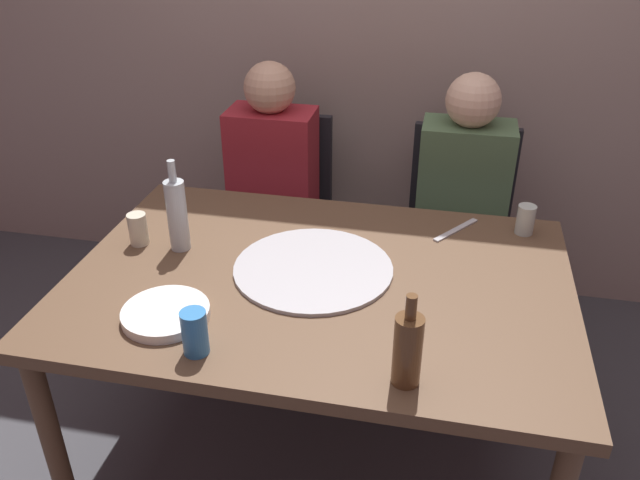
{
  "coord_description": "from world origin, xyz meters",
  "views": [
    {
      "loc": [
        0.34,
        -1.6,
        1.81
      ],
      "look_at": [
        -0.02,
        0.13,
        0.81
      ],
      "focal_mm": 36.35,
      "sensor_mm": 36.0,
      "label": 1
    }
  ],
  "objects_px": {
    "guest_in_sweater": "(268,193)",
    "pizza_tray": "(313,268)",
    "soda_can": "(195,332)",
    "chair_right": "(458,222)",
    "dining_table": "(319,297)",
    "tumbler_near": "(526,220)",
    "wine_bottle": "(177,214)",
    "chair_left": "(278,205)",
    "plate_stack": "(166,314)",
    "table_knife": "(456,230)",
    "tumbler_far": "(138,229)",
    "beer_bottle": "(408,349)",
    "guest_in_beanie": "(461,211)"
  },
  "relations": [
    {
      "from": "wine_bottle",
      "to": "beer_bottle",
      "type": "bearing_deg",
      "value": -32.14
    },
    {
      "from": "beer_bottle",
      "to": "pizza_tray",
      "type": "bearing_deg",
      "value": 126.2
    },
    {
      "from": "plate_stack",
      "to": "chair_left",
      "type": "height_order",
      "value": "chair_left"
    },
    {
      "from": "dining_table",
      "to": "soda_can",
      "type": "distance_m",
      "value": 0.49
    },
    {
      "from": "dining_table",
      "to": "chair_left",
      "type": "distance_m",
      "value": 1.01
    },
    {
      "from": "chair_right",
      "to": "guest_in_sweater",
      "type": "height_order",
      "value": "guest_in_sweater"
    },
    {
      "from": "pizza_tray",
      "to": "chair_right",
      "type": "height_order",
      "value": "chair_right"
    },
    {
      "from": "wine_bottle",
      "to": "chair_right",
      "type": "bearing_deg",
      "value": 43.51
    },
    {
      "from": "wine_bottle",
      "to": "chair_right",
      "type": "distance_m",
      "value": 1.28
    },
    {
      "from": "chair_right",
      "to": "plate_stack",
      "type": "bearing_deg",
      "value": 57.14
    },
    {
      "from": "guest_in_sweater",
      "to": "dining_table",
      "type": "bearing_deg",
      "value": 116.64
    },
    {
      "from": "wine_bottle",
      "to": "pizza_tray",
      "type": "bearing_deg",
      "value": -5.63
    },
    {
      "from": "dining_table",
      "to": "pizza_tray",
      "type": "relative_size",
      "value": 3.07
    },
    {
      "from": "chair_left",
      "to": "tumbler_far",
      "type": "bearing_deg",
      "value": 74.77
    },
    {
      "from": "soda_can",
      "to": "chair_right",
      "type": "xyz_separation_m",
      "value": [
        0.64,
        1.32,
        -0.31
      ]
    },
    {
      "from": "guest_in_sweater",
      "to": "pizza_tray",
      "type": "bearing_deg",
      "value": 116.09
    },
    {
      "from": "chair_left",
      "to": "beer_bottle",
      "type": "bearing_deg",
      "value": 117.2
    },
    {
      "from": "guest_in_sweater",
      "to": "beer_bottle",
      "type": "bearing_deg",
      "value": 120.12
    },
    {
      "from": "table_knife",
      "to": "chair_left",
      "type": "distance_m",
      "value": 0.98
    },
    {
      "from": "chair_right",
      "to": "chair_left",
      "type": "bearing_deg",
      "value": 0.0
    },
    {
      "from": "guest_in_beanie",
      "to": "table_knife",
      "type": "bearing_deg",
      "value": 87.0
    },
    {
      "from": "table_knife",
      "to": "guest_in_sweater",
      "type": "height_order",
      "value": "guest_in_sweater"
    },
    {
      "from": "chair_left",
      "to": "wine_bottle",
      "type": "bearing_deg",
      "value": 84.06
    },
    {
      "from": "tumbler_near",
      "to": "plate_stack",
      "type": "relative_size",
      "value": 0.42
    },
    {
      "from": "tumbler_near",
      "to": "wine_bottle",
      "type": "bearing_deg",
      "value": -163.07
    },
    {
      "from": "pizza_tray",
      "to": "wine_bottle",
      "type": "height_order",
      "value": "wine_bottle"
    },
    {
      "from": "soda_can",
      "to": "table_knife",
      "type": "height_order",
      "value": "soda_can"
    },
    {
      "from": "guest_in_sweater",
      "to": "plate_stack",
      "type": "bearing_deg",
      "value": 91.1
    },
    {
      "from": "pizza_tray",
      "to": "chair_right",
      "type": "relative_size",
      "value": 0.54
    },
    {
      "from": "table_knife",
      "to": "guest_in_sweater",
      "type": "relative_size",
      "value": 0.19
    },
    {
      "from": "pizza_tray",
      "to": "table_knife",
      "type": "relative_size",
      "value": 2.21
    },
    {
      "from": "tumbler_near",
      "to": "guest_in_sweater",
      "type": "distance_m",
      "value": 1.08
    },
    {
      "from": "table_knife",
      "to": "guest_in_beanie",
      "type": "xyz_separation_m",
      "value": [
        0.02,
        0.39,
        -0.12
      ]
    },
    {
      "from": "chair_right",
      "to": "pizza_tray",
      "type": "bearing_deg",
      "value": 63.61
    },
    {
      "from": "table_knife",
      "to": "tumbler_far",
      "type": "bearing_deg",
      "value": 142.21
    },
    {
      "from": "plate_stack",
      "to": "guest_in_beanie",
      "type": "xyz_separation_m",
      "value": [
        0.78,
        1.05,
        -0.13
      ]
    },
    {
      "from": "tumbler_far",
      "to": "chair_right",
      "type": "bearing_deg",
      "value": 39.34
    },
    {
      "from": "dining_table",
      "to": "wine_bottle",
      "type": "height_order",
      "value": "wine_bottle"
    },
    {
      "from": "soda_can",
      "to": "chair_right",
      "type": "bearing_deg",
      "value": 64.07
    },
    {
      "from": "beer_bottle",
      "to": "soda_can",
      "type": "distance_m",
      "value": 0.53
    },
    {
      "from": "guest_in_beanie",
      "to": "tumbler_near",
      "type": "bearing_deg",
      "value": 119.37
    },
    {
      "from": "table_knife",
      "to": "wine_bottle",
      "type": "bearing_deg",
      "value": 144.67
    },
    {
      "from": "soda_can",
      "to": "plate_stack",
      "type": "height_order",
      "value": "soda_can"
    },
    {
      "from": "tumbler_near",
      "to": "chair_right",
      "type": "height_order",
      "value": "chair_right"
    },
    {
      "from": "pizza_tray",
      "to": "plate_stack",
      "type": "bearing_deg",
      "value": -136.69
    },
    {
      "from": "guest_in_sweater",
      "to": "guest_in_beanie",
      "type": "xyz_separation_m",
      "value": [
        0.8,
        0.0,
        0.0
      ]
    },
    {
      "from": "pizza_tray",
      "to": "guest_in_beanie",
      "type": "bearing_deg",
      "value": 59.1
    },
    {
      "from": "dining_table",
      "to": "tumbler_near",
      "type": "relative_size",
      "value": 14.82
    },
    {
      "from": "wine_bottle",
      "to": "plate_stack",
      "type": "height_order",
      "value": "wine_bottle"
    },
    {
      "from": "pizza_tray",
      "to": "tumbler_far",
      "type": "bearing_deg",
      "value": 175.85
    }
  ]
}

